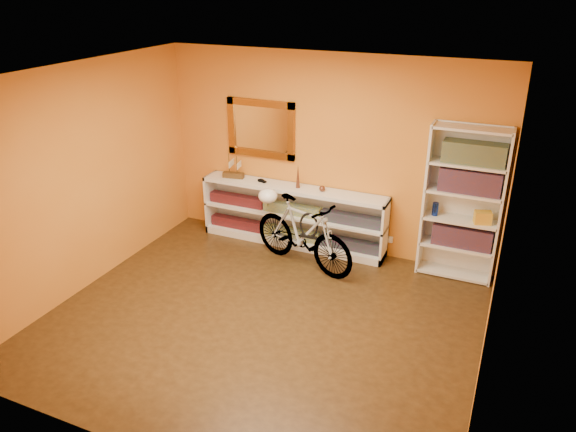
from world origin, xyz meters
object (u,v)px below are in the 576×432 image
at_px(console_unit, 293,216).
at_px(bookcase, 462,204).
at_px(bicycle, 303,233).
at_px(helmet, 268,196).

relative_size(console_unit, bookcase, 1.37).
bearing_deg(bicycle, console_unit, 52.54).
bearing_deg(bicycle, helmet, 90.00).
distance_m(console_unit, bookcase, 2.24).
bearing_deg(bookcase, helmet, -171.21).
bearing_deg(console_unit, bicycle, -55.13).
distance_m(bookcase, helmet, 2.42).
height_order(bookcase, bicycle, bookcase).
relative_size(console_unit, helmet, 10.28).
bearing_deg(helmet, bookcase, 8.79).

